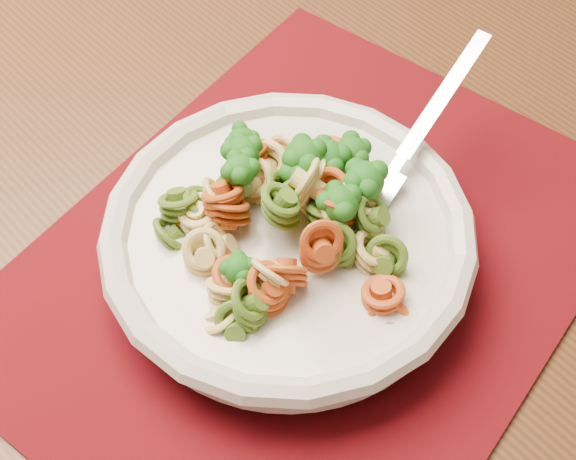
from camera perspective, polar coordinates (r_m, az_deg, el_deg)
name	(u,v)px	position (r m, az deg, el deg)	size (l,w,h in m)	color
dining_table	(212,216)	(0.74, -5.43, 1.01)	(1.44, 1.17, 0.75)	#4D2F15
placemat	(310,262)	(0.57, 1.56, -2.31)	(0.43, 0.34, 0.00)	#590311
pasta_bowl	(288,239)	(0.54, 0.00, -0.66)	(0.25, 0.25, 0.05)	beige
pasta_broccoli_heap	(288,225)	(0.53, 0.00, 0.38)	(0.21, 0.21, 0.06)	#ECD474
fork	(383,186)	(0.55, 6.80, 3.15)	(0.19, 0.02, 0.01)	silver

